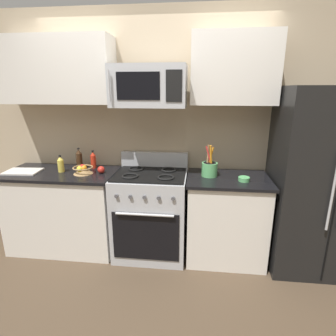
% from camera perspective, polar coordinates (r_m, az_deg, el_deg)
% --- Properties ---
extents(ground_plane, '(16.00, 16.00, 0.00)m').
position_cam_1_polar(ground_plane, '(2.71, -6.26, -25.04)').
color(ground_plane, '#473828').
extents(wall_back, '(8.00, 0.10, 2.60)m').
position_cam_1_polar(wall_back, '(3.15, -2.64, 7.46)').
color(wall_back, tan).
rests_on(wall_back, ground).
extents(counter_left, '(1.21, 0.63, 0.91)m').
position_cam_1_polar(counter_left, '(3.35, -20.84, -8.20)').
color(counter_left, silver).
rests_on(counter_left, ground).
extents(range_oven, '(0.76, 0.67, 1.09)m').
position_cam_1_polar(range_oven, '(3.03, -3.59, -9.35)').
color(range_oven, '#B2B5BA').
rests_on(range_oven, ground).
extents(counter_right, '(0.84, 0.63, 0.91)m').
position_cam_1_polar(counter_right, '(3.01, 12.00, -10.22)').
color(counter_right, silver).
rests_on(counter_right, ground).
extents(refrigerator, '(0.88, 0.74, 1.81)m').
position_cam_1_polar(refrigerator, '(3.05, 29.16, -2.56)').
color(refrigerator, black).
rests_on(refrigerator, ground).
extents(microwave, '(0.72, 0.44, 0.40)m').
position_cam_1_polar(microwave, '(2.76, -3.99, 16.72)').
color(microwave, '#B2B5BA').
extents(upper_cabinets_left, '(1.20, 0.34, 0.67)m').
position_cam_1_polar(upper_cabinets_left, '(3.22, -22.37, 18.34)').
color(upper_cabinets_left, silver).
extents(upper_cabinets_right, '(0.83, 0.34, 0.67)m').
position_cam_1_polar(upper_cabinets_right, '(2.87, 13.66, 19.44)').
color(upper_cabinets_right, silver).
extents(utensil_crock, '(0.16, 0.16, 0.33)m').
position_cam_1_polar(utensil_crock, '(2.84, 8.69, -0.04)').
color(utensil_crock, '#59AD66').
rests_on(utensil_crock, counter_right).
extents(fruit_basket, '(0.21, 0.21, 0.10)m').
position_cam_1_polar(fruit_basket, '(3.03, -17.41, -0.32)').
color(fruit_basket, '#9E7A4C').
rests_on(fruit_basket, counter_left).
extents(apple_loose, '(0.08, 0.08, 0.08)m').
position_cam_1_polar(apple_loose, '(3.00, -13.82, -0.34)').
color(apple_loose, red).
rests_on(apple_loose, counter_left).
extents(cutting_board, '(0.38, 0.27, 0.02)m').
position_cam_1_polar(cutting_board, '(3.35, -28.12, -0.64)').
color(cutting_board, silver).
rests_on(cutting_board, counter_left).
extents(bottle_hot_sauce, '(0.06, 0.06, 0.20)m').
position_cam_1_polar(bottle_hot_sauce, '(3.20, -15.38, 1.62)').
color(bottle_hot_sauce, red).
rests_on(bottle_hot_sauce, counter_left).
extents(bottle_oil, '(0.07, 0.07, 0.18)m').
position_cam_1_polar(bottle_oil, '(3.17, -21.55, 0.72)').
color(bottle_oil, gold).
rests_on(bottle_oil, counter_left).
extents(bottle_soy, '(0.07, 0.07, 0.23)m').
position_cam_1_polar(bottle_soy, '(3.24, -18.11, 1.81)').
color(bottle_soy, '#382314').
rests_on(bottle_soy, counter_left).
extents(prep_bowl, '(0.11, 0.11, 0.04)m').
position_cam_1_polar(prep_bowl, '(2.77, 15.62, -2.21)').
color(prep_bowl, '#59AD66').
rests_on(prep_bowl, counter_right).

